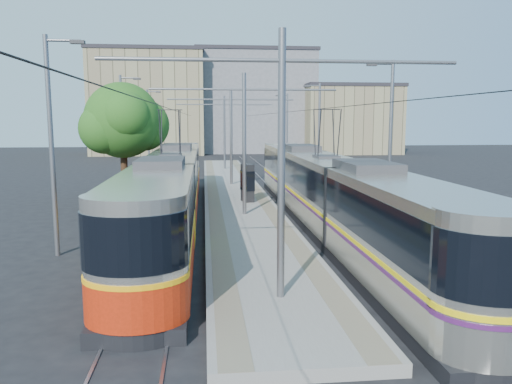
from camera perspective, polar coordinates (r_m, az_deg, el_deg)
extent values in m
plane|color=black|center=(17.63, 0.81, -8.31)|extent=(160.00, 160.00, 0.00)
cube|color=gray|center=(34.19, -2.54, 0.03)|extent=(4.00, 50.00, 0.30)
cube|color=gray|center=(34.11, -4.97, 0.26)|extent=(0.70, 50.00, 0.01)
cube|color=gray|center=(34.28, -0.12, 0.33)|extent=(0.70, 50.00, 0.01)
cube|color=gray|center=(34.23, -9.77, -0.30)|extent=(0.07, 70.00, 0.03)
cube|color=gray|center=(34.16, -7.37, -0.26)|extent=(0.07, 70.00, 0.03)
cube|color=gray|center=(34.50, 2.25, -0.12)|extent=(0.07, 70.00, 0.03)
cube|color=gray|center=(34.73, 4.59, -0.08)|extent=(0.07, 70.00, 0.03)
cube|color=silver|center=(14.75, -12.09, -11.82)|extent=(1.20, 5.00, 0.01)
cube|color=black|center=(24.96, -9.53, -3.01)|extent=(2.30, 27.61, 0.40)
cube|color=#BBB5AC|center=(24.70, -9.62, 0.74)|extent=(2.40, 26.01, 2.90)
cube|color=black|center=(24.64, -9.65, 1.90)|extent=(2.43, 26.01, 1.30)
cube|color=#F4A40C|center=(24.75, -9.60, -0.17)|extent=(2.43, 26.01, 0.12)
cube|color=red|center=(24.83, -9.57, -1.32)|extent=(2.42, 26.01, 1.10)
cube|color=#2D2D30|center=(24.54, -9.71, 4.45)|extent=(1.68, 3.00, 0.30)
cube|color=black|center=(23.67, 7.87, -3.59)|extent=(2.30, 28.65, 0.40)
cube|color=#B6B2A7|center=(23.39, 7.95, 0.37)|extent=(2.40, 27.05, 2.90)
cube|color=black|center=(23.33, 7.97, 1.58)|extent=(2.43, 27.05, 1.30)
cube|color=yellow|center=(23.45, 7.93, -0.60)|extent=(2.43, 27.05, 0.12)
cube|color=#46164E|center=(23.47, 7.92, -0.96)|extent=(2.43, 27.05, 0.10)
cube|color=#2D2D30|center=(23.23, 8.03, 4.28)|extent=(1.68, 3.00, 0.30)
cylinder|color=slate|center=(13.00, 2.91, 2.84)|extent=(0.20, 0.20, 7.00)
cylinder|color=slate|center=(13.02, 3.00, 14.76)|extent=(9.20, 0.10, 0.10)
cylinder|color=slate|center=(24.89, -1.35, 5.42)|extent=(0.20, 0.20, 7.00)
cylinder|color=slate|center=(24.91, -1.37, 11.64)|extent=(9.20, 0.10, 0.10)
cylinder|color=slate|center=(36.86, -2.86, 6.32)|extent=(0.20, 0.20, 7.00)
cylinder|color=slate|center=(36.87, -2.89, 10.52)|extent=(9.20, 0.10, 0.10)
cylinder|color=slate|center=(48.84, -3.63, 6.78)|extent=(0.20, 0.20, 7.00)
cylinder|color=slate|center=(48.85, -3.66, 9.95)|extent=(9.20, 0.10, 0.10)
cylinder|color=black|center=(33.83, -8.77, 9.03)|extent=(0.02, 70.00, 0.02)
cylinder|color=black|center=(34.25, 3.50, 9.10)|extent=(0.02, 70.00, 0.02)
cylinder|color=slate|center=(19.60, -22.33, 4.64)|extent=(0.18, 0.18, 8.00)
cube|color=#2D2D30|center=(19.49, -19.72, 15.82)|extent=(0.50, 0.22, 0.12)
cylinder|color=slate|center=(35.23, -15.02, 6.29)|extent=(0.18, 0.18, 8.00)
cube|color=#2D2D30|center=(35.17, -13.44, 12.46)|extent=(0.50, 0.22, 0.12)
cylinder|color=slate|center=(51.09, -12.22, 6.90)|extent=(0.18, 0.18, 8.00)
cube|color=#2D2D30|center=(51.05, -11.10, 11.14)|extent=(0.50, 0.22, 0.12)
cylinder|color=slate|center=(26.56, 15.08, 5.75)|extent=(0.18, 0.18, 8.00)
cube|color=#2D2D30|center=(26.31, 13.09, 13.98)|extent=(0.50, 0.22, 0.12)
cylinder|color=slate|center=(41.89, 7.21, 6.77)|extent=(0.18, 0.18, 8.00)
cube|color=#2D2D30|center=(41.73, 5.80, 11.94)|extent=(0.50, 0.22, 0.12)
cylinder|color=slate|center=(57.58, 3.58, 7.20)|extent=(0.18, 0.18, 8.00)
cube|color=#2D2D30|center=(57.47, 2.51, 10.94)|extent=(0.50, 0.22, 0.12)
cube|color=black|center=(29.01, -0.99, 1.04)|extent=(0.75, 1.04, 2.18)
cube|color=black|center=(28.99, -0.99, 1.32)|extent=(0.79, 1.09, 1.14)
cylinder|color=#382314|center=(31.48, -14.78, 1.56)|extent=(0.42, 0.42, 3.02)
sphere|color=#164F16|center=(31.28, -15.02, 7.92)|extent=(4.53, 4.53, 4.53)
sphere|color=#164F16|center=(31.88, -12.76, 7.49)|extent=(3.21, 3.21, 3.21)
cube|color=gray|center=(77.23, -12.07, 9.75)|extent=(16.00, 12.00, 14.63)
cube|color=#262328|center=(77.83, -12.24, 15.33)|extent=(16.32, 12.24, 0.50)
cube|color=gray|center=(81.22, -0.30, 10.05)|extent=(18.00, 14.00, 15.20)
cube|color=#262328|center=(81.85, -0.30, 15.55)|extent=(18.36, 14.28, 0.50)
cube|color=gray|center=(77.95, 10.55, 8.00)|extent=(14.00, 10.00, 9.79)
cube|color=#262328|center=(78.11, 10.65, 11.77)|extent=(14.28, 10.20, 0.50)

